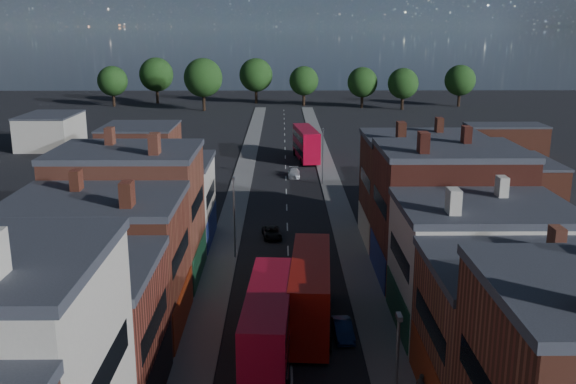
{
  "coord_description": "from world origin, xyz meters",
  "views": [
    {
      "loc": [
        -0.61,
        -29.15,
        21.94
      ],
      "look_at": [
        0.0,
        32.24,
        6.09
      ],
      "focal_mm": 40.0,
      "sensor_mm": 36.0,
      "label": 1
    }
  ],
  "objects_px": {
    "bus_0": "(269,325)",
    "car_3": "(294,173)",
    "car_1": "(343,330)",
    "bus_1": "(310,291)",
    "bus_2": "(306,143)",
    "car_2": "(272,233)"
  },
  "relations": [
    {
      "from": "bus_0",
      "to": "bus_1",
      "type": "xyz_separation_m",
      "value": [
        3.0,
        5.54,
        0.02
      ]
    },
    {
      "from": "bus_1",
      "to": "car_3",
      "type": "xyz_separation_m",
      "value": [
        -0.3,
        49.69,
        -2.26
      ]
    },
    {
      "from": "bus_2",
      "to": "bus_1",
      "type": "bearing_deg",
      "value": -98.56
    },
    {
      "from": "car_3",
      "to": "bus_2",
      "type": "bearing_deg",
      "value": 80.13
    },
    {
      "from": "bus_0",
      "to": "bus_1",
      "type": "bearing_deg",
      "value": 64.79
    },
    {
      "from": "bus_1",
      "to": "car_3",
      "type": "distance_m",
      "value": 49.74
    },
    {
      "from": "car_3",
      "to": "car_2",
      "type": "bearing_deg",
      "value": -95.41
    },
    {
      "from": "bus_2",
      "to": "car_2",
      "type": "height_order",
      "value": "bus_2"
    },
    {
      "from": "bus_2",
      "to": "car_1",
      "type": "relative_size",
      "value": 3.41
    },
    {
      "from": "bus_2",
      "to": "car_1",
      "type": "height_order",
      "value": "bus_2"
    },
    {
      "from": "bus_0",
      "to": "bus_2",
      "type": "distance_m",
      "value": 68.15
    },
    {
      "from": "car_1",
      "to": "bus_0",
      "type": "bearing_deg",
      "value": -148.41
    },
    {
      "from": "car_2",
      "to": "car_3",
      "type": "height_order",
      "value": "car_3"
    },
    {
      "from": "bus_2",
      "to": "bus_0",
      "type": "bearing_deg",
      "value": -100.93
    },
    {
      "from": "bus_1",
      "to": "bus_0",
      "type": "bearing_deg",
      "value": -114.56
    },
    {
      "from": "bus_0",
      "to": "bus_2",
      "type": "bearing_deg",
      "value": 89.0
    },
    {
      "from": "bus_0",
      "to": "car_3",
      "type": "distance_m",
      "value": 55.34
    },
    {
      "from": "bus_1",
      "to": "car_1",
      "type": "height_order",
      "value": "bus_1"
    },
    {
      "from": "bus_0",
      "to": "car_3",
      "type": "bearing_deg",
      "value": 90.41
    },
    {
      "from": "bus_0",
      "to": "car_1",
      "type": "bearing_deg",
      "value": 38.52
    },
    {
      "from": "car_1",
      "to": "car_3",
      "type": "distance_m",
      "value": 51.54
    },
    {
      "from": "bus_2",
      "to": "car_3",
      "type": "bearing_deg",
      "value": -106.96
    }
  ]
}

